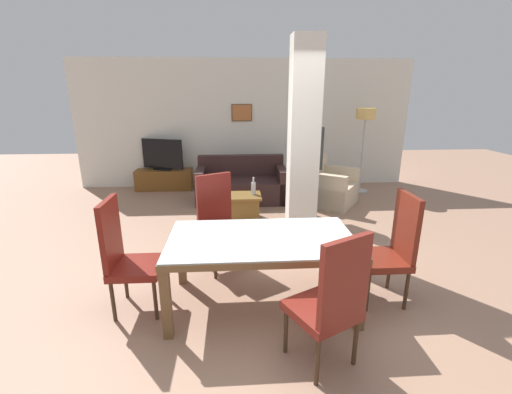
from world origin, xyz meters
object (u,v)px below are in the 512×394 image
(dining_table, at_px, (261,250))
(dining_chair_far_left, at_px, (219,219))
(dining_chair_head_left, at_px, (125,254))
(armchair, at_px, (327,188))
(sofa, at_px, (241,185))
(floor_lamp, at_px, (365,121))
(coffee_table, at_px, (243,207))
(tv_stand, at_px, (164,179))
(dining_chair_near_right, at_px, (331,300))
(bottle, at_px, (253,188))
(tv_screen, at_px, (162,155))
(standing_person, at_px, (313,158))
(dining_chair_head_right, at_px, (392,246))

(dining_table, distance_m, dining_chair_far_left, 0.96)
(dining_chair_head_left, bearing_deg, armchair, 138.36)
(sofa, distance_m, floor_lamp, 2.81)
(coffee_table, height_order, tv_stand, tv_stand)
(coffee_table, xyz_separation_m, tv_stand, (-1.65, 1.93, 0.00))
(armchair, xyz_separation_m, tv_stand, (-3.25, 1.20, -0.08))
(dining_chair_near_right, distance_m, bottle, 3.28)
(floor_lamp, bearing_deg, dining_chair_far_left, -133.01)
(tv_screen, bearing_deg, dining_chair_near_right, 132.82)
(bottle, relative_size, tv_screen, 0.33)
(tv_screen, distance_m, standing_person, 3.37)
(bottle, relative_size, floor_lamp, 0.17)
(dining_chair_head_right, height_order, dining_chair_near_right, same)
(dining_chair_far_left, distance_m, sofa, 2.67)
(dining_chair_head_left, xyz_separation_m, coffee_table, (1.17, 2.39, -0.37))
(dining_table, bearing_deg, armchair, 64.35)
(tv_stand, height_order, standing_person, standing_person)
(dining_chair_head_right, relative_size, dining_chair_near_right, 1.00)
(dining_chair_far_left, height_order, sofa, dining_chair_far_left)
(tv_screen, bearing_deg, dining_chair_head_right, 144.97)
(sofa, distance_m, tv_screen, 1.90)
(sofa, bearing_deg, tv_screen, -26.82)
(coffee_table, distance_m, bottle, 0.36)
(dining_table, xyz_separation_m, bottle, (0.06, 2.41, -0.06))
(tv_screen, relative_size, standing_person, 0.51)
(bottle, xyz_separation_m, tv_stand, (-1.82, 1.91, -0.31))
(dining_chair_far_left, bearing_deg, coffee_table, -129.82)
(floor_lamp, bearing_deg, dining_chair_near_right, -112.49)
(dining_chair_head_right, bearing_deg, dining_chair_far_left, 63.91)
(coffee_table, bearing_deg, dining_chair_near_right, -80.38)
(standing_person, bearing_deg, dining_chair_near_right, 167.43)
(tv_stand, bearing_deg, tv_screen, 0.00)
(dining_table, relative_size, coffee_table, 3.05)
(dining_chair_near_right, bearing_deg, dining_table, 90.00)
(dining_table, xyz_separation_m, dining_chair_head_left, (-1.27, 0.00, 0.00))
(armchair, distance_m, bottle, 1.62)
(dining_chair_near_right, height_order, floor_lamp, floor_lamp)
(dining_chair_far_left, distance_m, standing_person, 2.21)
(bottle, bearing_deg, floor_lamp, 32.46)
(tv_stand, distance_m, standing_person, 3.45)
(dining_chair_head_right, bearing_deg, dining_chair_near_right, 135.08)
(dining_chair_head_left, bearing_deg, dining_table, 90.00)
(dining_chair_far_left, distance_m, armchair, 3.00)
(dining_chair_head_right, relative_size, tv_stand, 0.94)
(dining_chair_head_left, relative_size, dining_chair_far_left, 1.00)
(dining_chair_far_left, relative_size, floor_lamp, 0.65)
(armchair, bearing_deg, standing_person, 0.05)
(dining_chair_head_right, distance_m, floor_lamp, 4.16)
(armchair, distance_m, coffee_table, 1.76)
(armchair, bearing_deg, dining_table, 8.98)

